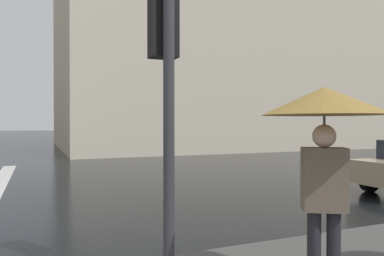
# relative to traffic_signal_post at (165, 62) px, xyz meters

# --- Properties ---
(haussmann_block_corner) EXTENTS (18.91, 28.83, 24.87)m
(haussmann_block_corner) POSITION_rel_traffic_signal_post_xyz_m (25.62, -14.74, 9.68)
(haussmann_block_corner) COLOR beige
(haussmann_block_corner) RESTS_ON ground_plane
(traffic_signal_post) EXTENTS (0.44, 0.30, 3.26)m
(traffic_signal_post) POSITION_rel_traffic_signal_post_xyz_m (0.00, 0.00, 0.00)
(traffic_signal_post) COLOR #333338
(traffic_signal_post) RESTS_ON sidewalk_pavement
(pedestrian_approaching_kerb) EXTENTS (1.19, 1.19, 2.04)m
(pedestrian_approaching_kerb) POSITION_rel_traffic_signal_post_xyz_m (-1.06, -1.23, -0.64)
(pedestrian_approaching_kerb) COLOR #6B5B4C
(pedestrian_approaching_kerb) RESTS_ON sidewalk_pavement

